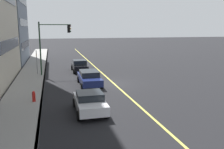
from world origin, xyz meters
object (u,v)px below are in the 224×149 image
at_px(car_navy, 89,78).
at_px(car_white, 90,102).
at_px(fire_hydrant, 34,97).
at_px(traffic_light_mast, 52,40).
at_px(street_sign_post, 37,61).
at_px(car_black, 80,66).

bearing_deg(car_navy, car_white, 171.42).
bearing_deg(fire_hydrant, traffic_light_mast, -8.25).
distance_m(traffic_light_mast, street_sign_post, 3.12).
distance_m(car_white, car_navy, 7.51).
bearing_deg(car_navy, traffic_light_mast, 31.01).
distance_m(car_navy, fire_hydrant, 6.69).
bearing_deg(street_sign_post, traffic_light_mast, -114.83).
bearing_deg(fire_hydrant, car_navy, -46.03).
distance_m(street_sign_post, fire_hydrant, 11.09).
relative_size(car_black, car_white, 1.09).
distance_m(car_black, car_white, 14.98).
relative_size(car_black, fire_hydrant, 4.59).
height_order(car_navy, fire_hydrant, car_navy).
height_order(car_white, traffic_light_mast, traffic_light_mast).
height_order(car_black, car_navy, car_black).
distance_m(car_black, car_navy, 7.52).
bearing_deg(car_black, car_navy, -179.46).
xyz_separation_m(car_white, fire_hydrant, (2.78, 3.69, -0.23)).
bearing_deg(street_sign_post, car_black, -77.15).
xyz_separation_m(street_sign_post, fire_hydrant, (-11.01, -0.30, -1.24)).
xyz_separation_m(car_black, car_white, (-14.94, 1.05, -0.04)).
bearing_deg(car_white, street_sign_post, 16.16).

